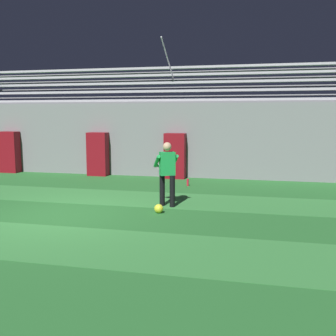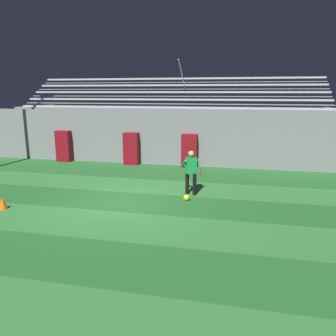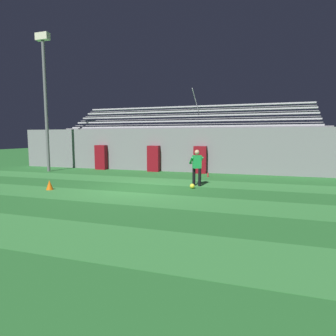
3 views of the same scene
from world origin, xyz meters
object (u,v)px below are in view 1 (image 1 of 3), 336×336
at_px(padding_pillar_gate_left, 98,154).
at_px(goalkeeper, 167,170).
at_px(soccer_ball, 159,209).
at_px(padding_pillar_far_left, 9,152).
at_px(padding_pillar_gate_right, 175,156).
at_px(water_bottle, 188,182).

height_order(padding_pillar_gate_left, goalkeeper, padding_pillar_gate_left).
distance_m(goalkeeper, soccer_ball, 1.14).
bearing_deg(padding_pillar_far_left, padding_pillar_gate_right, 0.00).
xyz_separation_m(goalkeeper, soccer_ball, (-0.03, -0.76, -0.84)).
bearing_deg(padding_pillar_gate_right, padding_pillar_gate_left, 180.00).
distance_m(padding_pillar_gate_left, padding_pillar_gate_right, 3.09).
relative_size(padding_pillar_gate_right, goalkeeper, 1.01).
bearing_deg(padding_pillar_gate_right, padding_pillar_far_left, 180.00).
height_order(padding_pillar_gate_left, padding_pillar_far_left, same).
bearing_deg(padding_pillar_gate_right, water_bottle, -63.28).
bearing_deg(padding_pillar_far_left, padding_pillar_gate_left, 0.00).
bearing_deg(goalkeeper, padding_pillar_gate_right, 99.27).
height_order(padding_pillar_far_left, soccer_ball, padding_pillar_far_left).
distance_m(padding_pillar_gate_left, goalkeeper, 5.92).
relative_size(padding_pillar_gate_right, padding_pillar_far_left, 1.00).
bearing_deg(water_bottle, padding_pillar_gate_right, 116.72).
bearing_deg(padding_pillar_gate_left, padding_pillar_far_left, 180.00).
relative_size(padding_pillar_gate_left, goalkeeper, 1.01).
xyz_separation_m(padding_pillar_gate_left, padding_pillar_far_left, (-3.91, 0.00, 0.00)).
distance_m(padding_pillar_gate_right, goalkeeper, 4.58).
distance_m(padding_pillar_far_left, goalkeeper, 8.96).
height_order(padding_pillar_gate_left, padding_pillar_gate_right, same).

